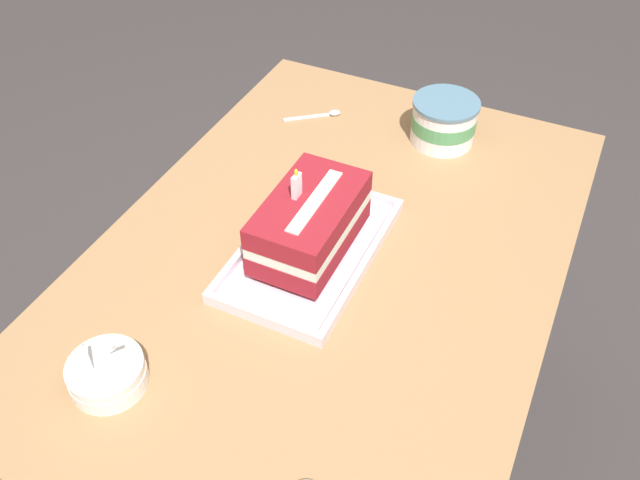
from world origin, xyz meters
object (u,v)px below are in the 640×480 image
object	(u,v)px
foil_tray	(310,251)
ice_cream_tub	(444,121)
birthday_cake	(310,222)
bowl_stack	(107,374)
serving_spoon_by_bowls	(324,114)

from	to	relation	value
foil_tray	ice_cream_tub	xyz separation A→B (m)	(0.44, -0.11, 0.04)
birthday_cake	ice_cream_tub	xyz separation A→B (m)	(0.44, -0.11, -0.03)
foil_tray	bowl_stack	world-z (taller)	bowl_stack
birthday_cake	bowl_stack	world-z (taller)	birthday_cake
foil_tray	serving_spoon_by_bowls	bearing A→B (deg)	21.68
birthday_cake	ice_cream_tub	bearing A→B (deg)	-13.59
birthday_cake	serving_spoon_by_bowls	size ratio (longest dim) A/B	2.04
bowl_stack	serving_spoon_by_bowls	world-z (taller)	bowl_stack
birthday_cake	foil_tray	bearing A→B (deg)	-90.00
birthday_cake	ice_cream_tub	distance (m)	0.45
foil_tray	serving_spoon_by_bowls	size ratio (longest dim) A/B	3.23
bowl_stack	ice_cream_tub	distance (m)	0.85
ice_cream_tub	foil_tray	bearing A→B (deg)	166.42
bowl_stack	ice_cream_tub	size ratio (longest dim) A/B	0.82
foil_tray	birthday_cake	world-z (taller)	birthday_cake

